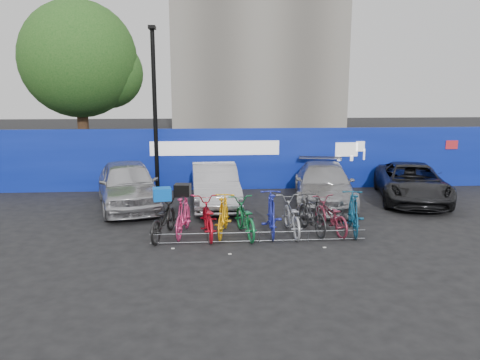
{
  "coord_description": "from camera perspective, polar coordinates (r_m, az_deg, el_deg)",
  "views": [
    {
      "loc": [
        -1.32,
        -12.11,
        3.94
      ],
      "look_at": [
        -0.31,
        2.0,
        1.15
      ],
      "focal_mm": 35.0,
      "sensor_mm": 36.0,
      "label": 1
    }
  ],
  "objects": [
    {
      "name": "bike_rack",
      "position": [
        12.19,
        2.35,
        -6.91
      ],
      "size": [
        5.6,
        0.03,
        0.3
      ],
      "color": "#595B60",
      "rests_on": "ground"
    },
    {
      "name": "bike_6",
      "position": [
        12.88,
        6.28,
        -4.4
      ],
      "size": [
        0.73,
        1.93,
        1.0
      ],
      "primitive_type": "imported",
      "rotation": [
        0.0,
        0.0,
        3.17
      ],
      "color": "#A3A6AA",
      "rests_on": "ground"
    },
    {
      "name": "car_0",
      "position": [
        16.02,
        -13.5,
        -0.52
      ],
      "size": [
        2.95,
        4.92,
        1.57
      ],
      "primitive_type": "imported",
      "rotation": [
        0.0,
        0.0,
        0.25
      ],
      "color": "#B7B7BC",
      "rests_on": "ground"
    },
    {
      "name": "bike_0",
      "position": [
        12.67,
        -9.38,
        -4.7
      ],
      "size": [
        1.1,
        2.05,
        1.02
      ],
      "primitive_type": "imported",
      "rotation": [
        0.0,
        0.0,
        2.92
      ],
      "color": "black",
      "rests_on": "ground"
    },
    {
      "name": "bike_2",
      "position": [
        12.63,
        -3.99,
        -4.62
      ],
      "size": [
        0.87,
        2.01,
        1.03
      ],
      "primitive_type": "imported",
      "rotation": [
        0.0,
        0.0,
        3.24
      ],
      "color": "red",
      "rests_on": "ground"
    },
    {
      "name": "bike_5",
      "position": [
        12.77,
        3.85,
        -4.05
      ],
      "size": [
        0.69,
        2.01,
        1.19
      ],
      "primitive_type": "imported",
      "rotation": [
        0.0,
        0.0,
        3.07
      ],
      "color": "#232DAD",
      "rests_on": "ground"
    },
    {
      "name": "hoarding",
      "position": [
        18.36,
        0.09,
        2.59
      ],
      "size": [
        22.0,
        0.18,
        2.4
      ],
      "color": "navy",
      "rests_on": "ground"
    },
    {
      "name": "cargo_topcase",
      "position": [
        12.61,
        -7.02,
        -1.19
      ],
      "size": [
        0.47,
        0.43,
        0.31
      ],
      "primitive_type": "cube",
      "rotation": [
        0.0,
        0.0,
        -0.13
      ],
      "color": "black",
      "rests_on": "bike_1"
    },
    {
      "name": "bike_4",
      "position": [
        12.63,
        0.58,
        -4.63
      ],
      "size": [
        0.97,
        2.0,
        1.01
      ],
      "primitive_type": "imported",
      "rotation": [
        0.0,
        0.0,
        3.3
      ],
      "color": "#137138",
      "rests_on": "ground"
    },
    {
      "name": "bike_7",
      "position": [
        13.0,
        8.76,
        -4.11
      ],
      "size": [
        0.84,
        1.88,
        1.09
      ],
      "primitive_type": "imported",
      "rotation": [
        0.0,
        0.0,
        3.33
      ],
      "color": "#29292B",
      "rests_on": "ground"
    },
    {
      "name": "cargo_crate",
      "position": [
        12.5,
        -9.48,
        -1.7
      ],
      "size": [
        0.52,
        0.43,
        0.33
      ],
      "primitive_type": "cube",
      "rotation": [
        0.0,
        0.0,
        0.16
      ],
      "color": "blue",
      "rests_on": "bike_0"
    },
    {
      "name": "bike_3",
      "position": [
        12.7,
        -2.05,
        -4.3
      ],
      "size": [
        0.83,
        1.91,
        1.11
      ],
      "primitive_type": "imported",
      "rotation": [
        0.0,
        0.0,
        2.97
      ],
      "color": "#F9A90F",
      "rests_on": "ground"
    },
    {
      "name": "bike_1",
      "position": [
        12.78,
        -6.94,
        -4.3
      ],
      "size": [
        0.79,
        1.89,
        1.1
      ],
      "primitive_type": "imported",
      "rotation": [
        0.0,
        0.0,
        2.99
      ],
      "color": "#E73576",
      "rests_on": "ground"
    },
    {
      "name": "tree",
      "position": [
        22.85,
        -18.43,
        13.44
      ],
      "size": [
        5.4,
        5.2,
        7.8
      ],
      "color": "#382314",
      "rests_on": "ground"
    },
    {
      "name": "car_2",
      "position": [
        16.27,
        10.18,
        -0.54
      ],
      "size": [
        2.73,
        5.02,
        1.38
      ],
      "primitive_type": "imported",
      "rotation": [
        0.0,
        0.0,
        -0.17
      ],
      "color": "#9A9B9F",
      "rests_on": "ground"
    },
    {
      "name": "bike_8",
      "position": [
        13.17,
        10.96,
        -4.29
      ],
      "size": [
        1.04,
        1.93,
        0.96
      ],
      "primitive_type": "imported",
      "rotation": [
        0.0,
        0.0,
        3.37
      ],
      "color": "maroon",
      "rests_on": "ground"
    },
    {
      "name": "car_3",
      "position": [
        17.59,
        20.19,
        -0.29
      ],
      "size": [
        3.28,
        5.11,
        1.31
      ],
      "primitive_type": "imported",
      "rotation": [
        0.0,
        0.0,
        -0.25
      ],
      "color": "black",
      "rests_on": "ground"
    },
    {
      "name": "lamppost",
      "position": [
        17.62,
        -10.35,
        8.81
      ],
      "size": [
        0.25,
        0.5,
        6.11
      ],
      "color": "black",
      "rests_on": "ground"
    },
    {
      "name": "ground",
      "position": [
        12.8,
        2.04,
        -6.77
      ],
      "size": [
        100.0,
        100.0,
        0.0
      ],
      "primitive_type": "plane",
      "color": "black",
      "rests_on": "ground"
    },
    {
      "name": "bike_9",
      "position": [
        13.23,
        13.64,
        -3.88
      ],
      "size": [
        0.89,
        2.0,
        1.16
      ],
      "primitive_type": "imported",
      "rotation": [
        0.0,
        0.0,
        2.96
      ],
      "color": "navy",
      "rests_on": "ground"
    },
    {
      "name": "car_1",
      "position": [
        15.85,
        -3.08,
        -0.66
      ],
      "size": [
        1.67,
        4.3,
        1.4
      ],
      "primitive_type": "imported",
      "rotation": [
        0.0,
        0.0,
        0.05
      ],
      "color": "#A4A3A8",
      "rests_on": "ground"
    }
  ]
}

